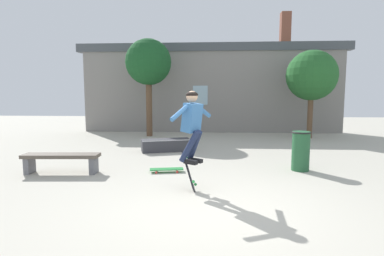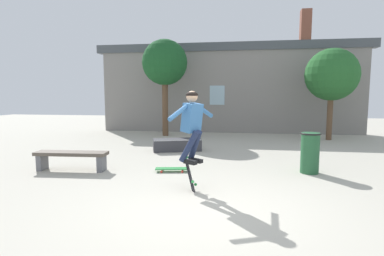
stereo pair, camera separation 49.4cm
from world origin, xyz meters
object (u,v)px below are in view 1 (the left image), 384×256
tree_right (312,76)px  skateboard_flipping (189,172)px  trash_bin (301,150)px  skateboard_resting (167,169)px  park_bench (61,159)px  tree_left (148,63)px  skate_ledge (166,145)px  skater (192,121)px

tree_right → skateboard_flipping: tree_right is taller
trash_bin → skateboard_flipping: 3.00m
tree_right → skateboard_resting: bearing=-131.1°
tree_right → skateboard_flipping: bearing=-122.5°
park_bench → skateboard_resting: size_ratio=2.17×
skateboard_flipping → trash_bin: bearing=91.4°
tree_right → tree_left: size_ratio=0.87×
trash_bin → skateboard_resting: (-3.15, -0.37, -0.42)m
skate_ledge → trash_bin: (3.56, -2.21, 0.29)m
tree_right → skateboard_resting: tree_right is taller
tree_right → park_bench: tree_right is taller
park_bench → skateboard_flipping: (2.99, -0.96, 0.01)m
tree_right → tree_left: 6.77m
skater → skateboard_flipping: size_ratio=1.80×
tree_right → park_bench: (-7.48, -6.09, -2.23)m
park_bench → trash_bin: 5.57m
park_bench → skateboard_flipping: bearing=-21.6°
park_bench → skateboard_resting: 2.41m
tree_left → skateboard_resting: size_ratio=5.19×
trash_bin → skateboard_resting: bearing=-173.3°
tree_left → skater: tree_left is taller
tree_left → park_bench: size_ratio=2.40×
skater → skateboard_flipping: bearing=162.7°
skater → tree_left: bearing=139.1°
tree_left → park_bench: tree_left is taller
park_bench → skateboard_resting: (2.38, 0.25, -0.26)m
skate_ledge → trash_bin: bearing=-50.0°
tree_left → skate_ledge: (1.24, -3.45, -2.94)m
tree_right → skate_ledge: size_ratio=2.24×
park_bench → skate_ledge: (1.97, 2.83, -0.13)m
skate_ledge → skateboard_resting: 2.62m
tree_left → tree_right: bearing=-1.6°
tree_right → trash_bin: bearing=-109.6°
park_bench → skater: (3.06, -1.04, 0.99)m
tree_left → skateboard_flipping: 8.09m
skate_ledge → tree_left: bearing=91.6°
tree_right → trash_bin: size_ratio=3.86×
tree_left → skateboard_flipping: size_ratio=5.59×
skate_ledge → trash_bin: size_ratio=1.72×
park_bench → skater: 3.38m
tree_right → skate_ledge: 6.82m
tree_left → skateboard_flipping: bearing=-72.7°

